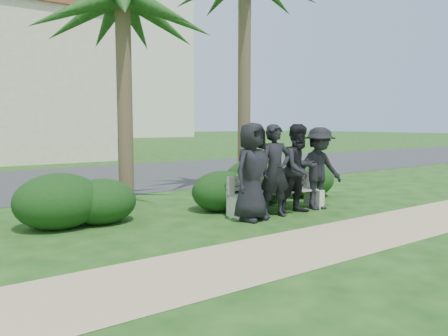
{
  "coord_description": "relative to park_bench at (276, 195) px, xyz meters",
  "views": [
    {
      "loc": [
        -5.03,
        -6.18,
        1.78
      ],
      "look_at": [
        0.08,
        1.0,
        0.89
      ],
      "focal_mm": 35.0,
      "sensor_mm": 36.0,
      "label": 1
    }
  ],
  "objects": [
    {
      "name": "man_b",
      "position": [
        -0.33,
        -0.33,
        0.55
      ],
      "size": [
        0.72,
        0.55,
        1.78
      ],
      "primitive_type": "imported",
      "rotation": [
        0.0,
        0.0,
        -0.2
      ],
      "color": "black",
      "rests_on": "ground"
    },
    {
      "name": "asphalt_street",
      "position": [
        -0.9,
        7.67,
        -0.34
      ],
      "size": [
        160.0,
        8.0,
        0.01
      ],
      "primitive_type": "cube",
      "color": "#2D2D30",
      "rests_on": "ground"
    },
    {
      "name": "hedge_d",
      "position": [
        0.35,
        1.05,
        0.18
      ],
      "size": [
        1.6,
        1.32,
        1.04
      ],
      "primitive_type": "ellipsoid",
      "color": "black",
      "rests_on": "ground"
    },
    {
      "name": "park_bench",
      "position": [
        0.0,
        0.0,
        0.0
      ],
      "size": [
        2.17,
        0.63,
        0.75
      ],
      "rotation": [
        0.0,
        0.0,
        -0.06
      ],
      "color": "gray",
      "rests_on": "ground"
    },
    {
      "name": "ground",
      "position": [
        -0.9,
        -0.33,
        -0.34
      ],
      "size": [
        160.0,
        160.0,
        0.0
      ],
      "primitive_type": "plane",
      "color": "#143C11",
      "rests_on": "ground"
    },
    {
      "name": "hedge_b",
      "position": [
        -3.24,
        1.07,
        0.08
      ],
      "size": [
        1.27,
        1.05,
        0.83
      ],
      "primitive_type": "ellipsoid",
      "color": "black",
      "rests_on": "ground"
    },
    {
      "name": "man_a",
      "position": [
        -0.9,
        -0.33,
        0.57
      ],
      "size": [
        0.98,
        0.75,
        1.81
      ],
      "primitive_type": "imported",
      "rotation": [
        0.0,
        0.0,
        0.22
      ],
      "color": "black",
      "rests_on": "ground"
    },
    {
      "name": "footpath",
      "position": [
        -0.9,
        -2.13,
        -0.34
      ],
      "size": [
        30.0,
        1.6,
        0.01
      ],
      "primitive_type": "cube",
      "color": "tan",
      "rests_on": "ground"
    },
    {
      "name": "hotel_tower",
      "position": [
        13.1,
        54.67,
        13.07
      ],
      "size": [
        26.0,
        18.0,
        37.3
      ],
      "color": "beige",
      "rests_on": "ground"
    },
    {
      "name": "hedge_c",
      "position": [
        -0.81,
        0.78,
        0.09
      ],
      "size": [
        1.3,
        1.07,
        0.85
      ],
      "primitive_type": "ellipsoid",
      "color": "black",
      "rests_on": "ground"
    },
    {
      "name": "stucco_bldg_right",
      "position": [
        -1.9,
        17.67,
        3.33
      ],
      "size": [
        8.4,
        8.4,
        7.3
      ],
      "color": "beige",
      "rests_on": "ground"
    },
    {
      "name": "hedge_f",
      "position": [
        1.92,
        0.95,
        0.11
      ],
      "size": [
        1.37,
        1.13,
        0.89
      ],
      "primitive_type": "ellipsoid",
      "color": "black",
      "rests_on": "ground"
    },
    {
      "name": "hedge_a",
      "position": [
        -3.97,
        1.15,
        0.15
      ],
      "size": [
        1.5,
        1.24,
        0.98
      ],
      "primitive_type": "ellipsoid",
      "color": "black",
      "rests_on": "ground"
    },
    {
      "name": "man_d",
      "position": [
        0.91,
        -0.31,
        0.52
      ],
      "size": [
        1.18,
        0.77,
        1.71
      ],
      "primitive_type": "imported",
      "rotation": [
        0.0,
        0.0,
        -0.13
      ],
      "color": "black",
      "rests_on": "ground"
    },
    {
      "name": "palm_left",
      "position": [
        -2.31,
        2.15,
        3.95
      ],
      "size": [
        3.0,
        3.0,
        5.25
      ],
      "color": "brown",
      "rests_on": "ground"
    },
    {
      "name": "man_c",
      "position": [
        0.28,
        -0.36,
        0.55
      ],
      "size": [
        0.89,
        0.71,
        1.78
      ],
      "primitive_type": "imported",
      "rotation": [
        0.0,
        0.0,
        -0.04
      ],
      "color": "black",
      "rests_on": "ground"
    }
  ]
}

